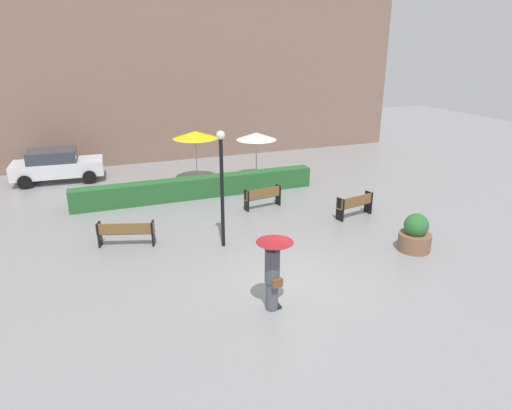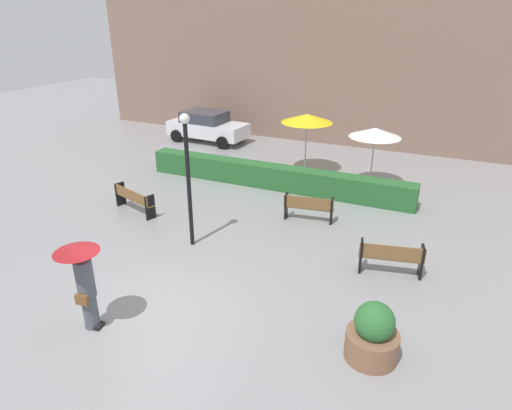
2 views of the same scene
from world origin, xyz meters
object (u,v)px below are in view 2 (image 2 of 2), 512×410
(planter_pot, at_px, (373,335))
(lamp_post, at_px, (188,168))
(bench_far_left, at_px, (134,198))
(bench_far_right, at_px, (391,257))
(patio_umbrella_yellow, at_px, (307,118))
(pedestrian_with_umbrella, at_px, (83,276))
(parked_car, at_px, (207,126))
(bench_back_row, at_px, (309,206))
(patio_umbrella_white, at_px, (375,133))

(planter_pot, relative_size, lamp_post, 0.32)
(bench_far_left, relative_size, lamp_post, 0.49)
(bench_far_right, relative_size, patio_umbrella_yellow, 0.66)
(bench_far_left, xyz_separation_m, lamp_post, (3.04, -1.15, 1.89))
(pedestrian_with_umbrella, bearing_deg, bench_far_right, 41.29)
(patio_umbrella_yellow, height_order, parked_car, patio_umbrella_yellow)
(bench_back_row, relative_size, bench_far_left, 0.87)
(bench_far_right, height_order, pedestrian_with_umbrella, pedestrian_with_umbrella)
(bench_far_right, bearing_deg, bench_far_left, 177.10)
(pedestrian_with_umbrella, bearing_deg, bench_far_left, 119.86)
(bench_far_right, xyz_separation_m, patio_umbrella_white, (-1.74, 6.22, 1.65))
(lamp_post, xyz_separation_m, patio_umbrella_yellow, (0.97, 7.49, -0.05))
(patio_umbrella_yellow, bearing_deg, planter_pot, -64.55)
(lamp_post, bearing_deg, bench_back_row, 48.40)
(patio_umbrella_yellow, bearing_deg, pedestrian_with_umbrella, -94.64)
(bench_far_right, relative_size, planter_pot, 1.32)
(patio_umbrella_white, bearing_deg, parked_car, 160.71)
(bench_back_row, xyz_separation_m, bench_far_left, (-5.66, -1.80, -0.01))
(pedestrian_with_umbrella, bearing_deg, planter_pot, 15.65)
(pedestrian_with_umbrella, height_order, parked_car, pedestrian_with_umbrella)
(pedestrian_with_umbrella, xyz_separation_m, lamp_post, (-0.03, 4.18, 1.07))
(patio_umbrella_yellow, xyz_separation_m, patio_umbrella_white, (2.88, -0.56, -0.16))
(bench_far_right, bearing_deg, bench_back_row, 143.03)
(bench_far_right, height_order, lamp_post, lamp_post)
(bench_far_left, distance_m, patio_umbrella_white, 9.15)
(patio_umbrella_yellow, relative_size, parked_car, 0.59)
(bench_far_left, bearing_deg, patio_umbrella_yellow, 57.69)
(bench_back_row, bearing_deg, lamp_post, -131.60)
(bench_far_right, height_order, planter_pot, planter_pot)
(bench_back_row, relative_size, parked_car, 0.38)
(lamp_post, xyz_separation_m, patio_umbrella_white, (3.86, 6.94, -0.21))
(bench_far_right, relative_size, bench_back_row, 1.01)
(lamp_post, height_order, patio_umbrella_yellow, lamp_post)
(bench_far_left, distance_m, planter_pot, 9.56)
(parked_car, bearing_deg, patio_umbrella_yellow, -22.85)
(pedestrian_with_umbrella, distance_m, patio_umbrella_yellow, 11.76)
(patio_umbrella_yellow, bearing_deg, patio_umbrella_white, -10.95)
(planter_pot, height_order, parked_car, parked_car)
(planter_pot, bearing_deg, pedestrian_with_umbrella, -164.35)
(bench_far_right, distance_m, planter_pot, 3.29)
(bench_far_left, height_order, patio_umbrella_yellow, patio_umbrella_yellow)
(parked_car, bearing_deg, bench_far_left, -75.52)
(patio_umbrella_yellow, bearing_deg, bench_back_row, -70.00)
(pedestrian_with_umbrella, relative_size, planter_pot, 1.64)
(patio_umbrella_white, height_order, parked_car, patio_umbrella_white)
(pedestrian_with_umbrella, xyz_separation_m, patio_umbrella_white, (3.83, 11.12, 0.86))
(bench_back_row, distance_m, pedestrian_with_umbrella, 7.64)
(bench_back_row, distance_m, bench_far_left, 5.94)
(bench_far_right, distance_m, parked_car, 14.48)
(parked_car, bearing_deg, planter_pot, -48.86)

